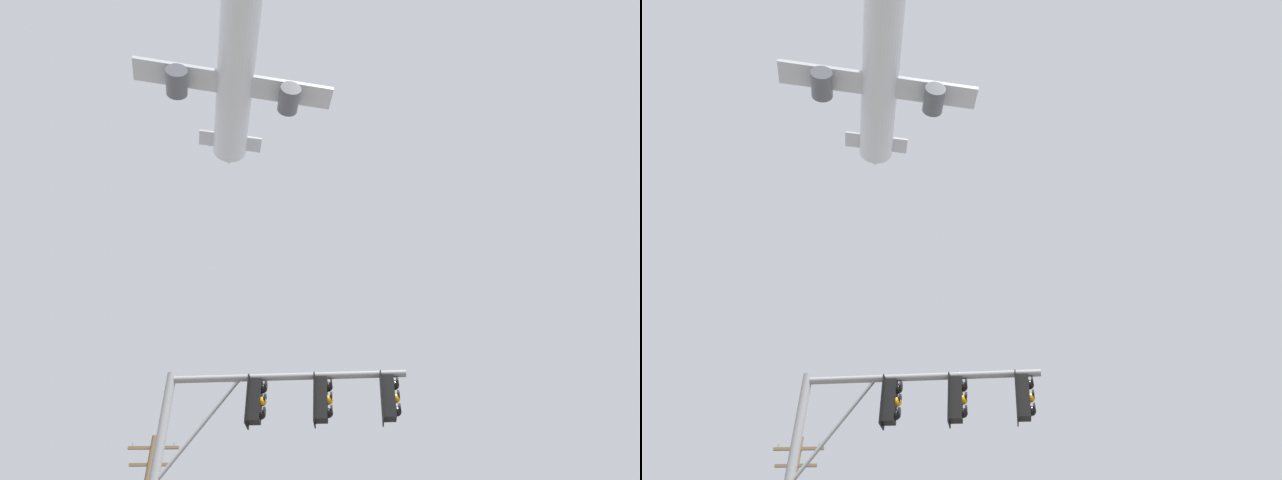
# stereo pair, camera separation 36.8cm
# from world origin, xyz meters

# --- Properties ---
(signal_pole_near) EXTENTS (5.16, 0.57, 6.56)m
(signal_pole_near) POSITION_xyz_m (-2.62, 7.23, 5.03)
(signal_pole_near) COLOR gray
(signal_pole_near) RESTS_ON ground
(airplane) EXTENTS (17.77, 23.00, 6.29)m
(airplane) POSITION_xyz_m (-9.46, 26.23, 43.23)
(airplane) COLOR white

